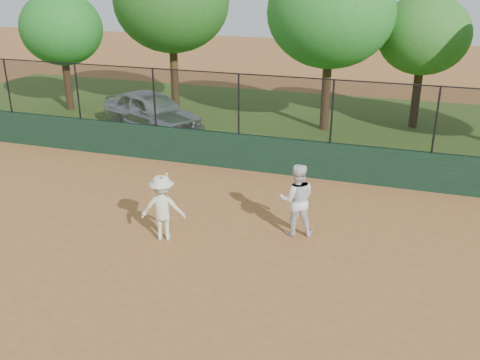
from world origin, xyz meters
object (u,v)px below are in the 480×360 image
(parked_car, at_px, (152,112))
(tree_3, at_px, (424,35))
(tree_0, at_px, (61,29))
(player_main, at_px, (163,208))
(player_second, at_px, (296,200))
(tree_2, at_px, (331,13))
(tree_1, at_px, (171,1))

(parked_car, bearing_deg, tree_3, -42.64)
(parked_car, xyz_separation_m, tree_0, (-5.35, 2.01, 2.86))
(player_main, bearing_deg, tree_0, 133.69)
(parked_car, relative_size, player_second, 2.57)
(player_main, distance_m, tree_3, 13.84)
(player_main, distance_m, tree_2, 11.62)
(player_second, relative_size, player_main, 0.99)
(tree_3, bearing_deg, tree_1, -175.45)
(tree_1, relative_size, tree_3, 1.33)
(parked_car, xyz_separation_m, tree_2, (6.62, 2.46, 3.82))
(tree_1, bearing_deg, tree_0, -166.91)
(player_second, relative_size, tree_3, 0.35)
(player_second, bearing_deg, tree_2, -102.50)
(tree_2, bearing_deg, tree_1, 174.36)
(tree_0, distance_m, tree_2, 12.02)
(player_second, xyz_separation_m, tree_2, (-0.94, 9.50, 3.70))
(parked_car, distance_m, player_second, 10.33)
(player_main, bearing_deg, parked_car, 118.51)
(player_second, bearing_deg, tree_0, -53.16)
(player_second, relative_size, tree_1, 0.26)
(player_second, xyz_separation_m, tree_3, (2.56, 11.03, 2.82))
(parked_car, bearing_deg, player_main, -125.66)
(parked_car, xyz_separation_m, tree_1, (-0.41, 3.15, 4.07))
(tree_1, bearing_deg, player_main, -66.74)
(player_second, height_order, tree_2, tree_2)
(tree_0, bearing_deg, tree_3, 7.31)
(parked_car, xyz_separation_m, tree_3, (10.12, 3.99, 2.93))
(parked_car, relative_size, tree_1, 0.68)
(parked_car, relative_size, tree_0, 0.90)
(tree_0, relative_size, tree_3, 0.99)
(parked_car, height_order, player_main, player_main)
(tree_0, xyz_separation_m, tree_1, (4.93, 1.15, 1.20))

